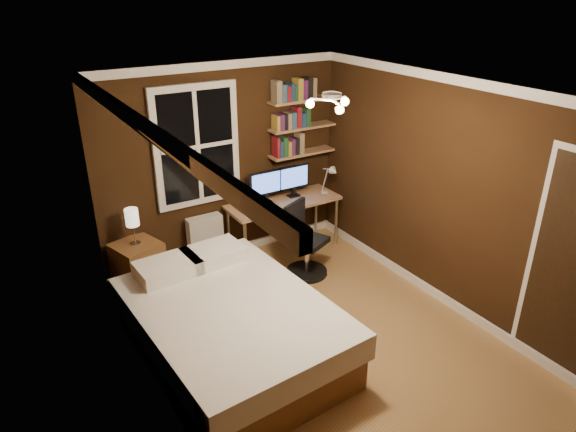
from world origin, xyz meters
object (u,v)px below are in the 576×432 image
monitor_left (266,187)px  desk_lamp (328,179)px  monitor_right (294,181)px  nightstand (139,267)px  desk (283,205)px  bedside_lamp (133,227)px  office_chair (304,248)px  bed (231,327)px  radiator (206,241)px

monitor_left → desk_lamp: desk_lamp is taller
monitor_left → monitor_right: (0.42, 0.00, 0.00)m
nightstand → monitor_left: (1.72, 0.02, 0.63)m
desk → monitor_left: bearing=160.9°
bedside_lamp → nightstand: bearing=0.0°
office_chair → monitor_left: bearing=75.4°
bedside_lamp → monitor_right: monitor_right is taller
monitor_right → bed: bearing=-136.5°
monitor_left → desk_lamp: bearing=-12.7°
bed → bedside_lamp: bedside_lamp is taller
nightstand → monitor_left: monitor_left is taller
bedside_lamp → monitor_left: (1.72, 0.02, 0.12)m
monitor_right → desk_lamp: bearing=-24.2°
radiator → monitor_left: monitor_left is taller
desk_lamp → monitor_right: bearing=155.8°
monitor_right → bedside_lamp: bearing=-179.4°
bed → monitor_left: size_ratio=5.07×
monitor_right → radiator: bearing=175.0°
bed → desk_lamp: bearing=30.5°
radiator → monitor_left: bearing=-7.5°
office_chair → bedside_lamp: bearing=135.3°
bed → radiator: size_ratio=3.45×
bedside_lamp → office_chair: 2.02m
monitor_left → desk_lamp: (0.85, -0.19, 0.01)m
desk → desk_lamp: bearing=-10.4°
desk → monitor_left: (-0.22, 0.08, 0.28)m
radiator → monitor_left: 1.02m
desk → monitor_right: 0.35m
desk_lamp → desk: bearing=169.6°
monitor_left → desk: bearing=-19.1°
bedside_lamp → monitor_left: 1.73m
bed → office_chair: size_ratio=2.48×
desk → bed: bearing=-134.3°
bedside_lamp → monitor_left: bearing=0.8°
bedside_lamp → bed: bearing=-76.4°
bed → desk: 2.24m
bed → office_chair: 1.72m
bedside_lamp → radiator: bearing=8.4°
bedside_lamp → monitor_right: (2.14, 0.02, 0.12)m
nightstand → radiator: 0.91m
bed → bedside_lamp: size_ratio=5.27×
monitor_left → monitor_right: same height
monitor_left → bedside_lamp: bearing=-179.2°
radiator → monitor_right: 1.38m
bed → desk_lamp: size_ratio=5.21×
radiator → desk_lamp: 1.80m
monitor_left → office_chair: bearing=-80.9°
desk → monitor_right: bearing=20.2°
desk → office_chair: 0.73m
bed → bedside_lamp: 1.75m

